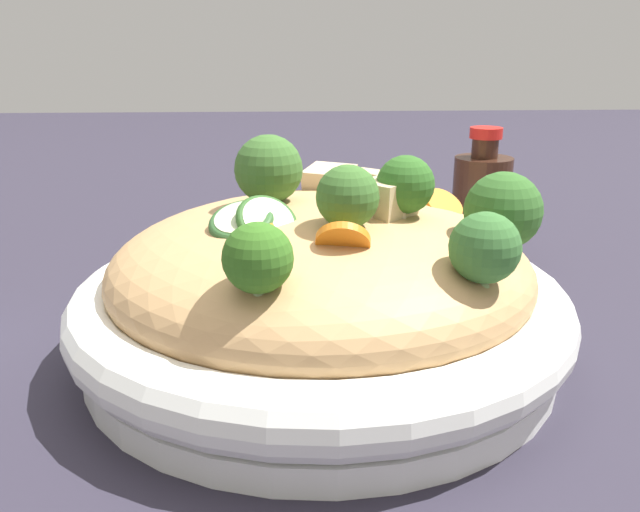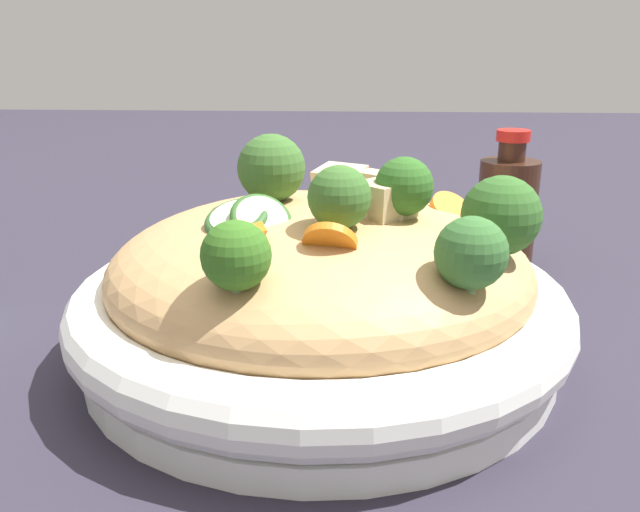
{
  "view_description": "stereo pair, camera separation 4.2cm",
  "coord_description": "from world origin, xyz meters",
  "views": [
    {
      "loc": [
        0.02,
        0.39,
        0.2
      ],
      "look_at": [
        0.0,
        0.0,
        0.07
      ],
      "focal_mm": 36.91,
      "sensor_mm": 36.0,
      "label": 1
    },
    {
      "loc": [
        -0.02,
        0.39,
        0.2
      ],
      "look_at": [
        0.0,
        0.0,
        0.07
      ],
      "focal_mm": 36.91,
      "sensor_mm": 36.0,
      "label": 2
    }
  ],
  "objects": [
    {
      "name": "ground_plane",
      "position": [
        0.0,
        0.0,
        0.0
      ],
      "size": [
        3.0,
        3.0,
        0.0
      ],
      "primitive_type": "plane",
      "color": "#2A2633"
    },
    {
      "name": "noodle_heap",
      "position": [
        -0.0,
        -0.0,
        0.06
      ],
      "size": [
        0.27,
        0.27,
        0.08
      ],
      "color": "tan",
      "rests_on": "serving_bowl"
    },
    {
      "name": "zucchini_slices",
      "position": [
        0.02,
        0.02,
        0.1
      ],
      "size": [
        0.13,
        0.09,
        0.03
      ],
      "color": "beige",
      "rests_on": "serving_bowl"
    },
    {
      "name": "chicken_chunks",
      "position": [
        -0.03,
        -0.02,
        0.1
      ],
      "size": [
        0.07,
        0.13,
        0.03
      ],
      "color": "#D2B789",
      "rests_on": "serving_bowl"
    },
    {
      "name": "soy_sauce_bottle",
      "position": [
        -0.16,
        -0.19,
        0.05
      ],
      "size": [
        0.05,
        0.05,
        0.12
      ],
      "color": "#381E14",
      "rests_on": "ground_plane"
    },
    {
      "name": "serving_bowl",
      "position": [
        0.0,
        0.0,
        0.03
      ],
      "size": [
        0.32,
        0.32,
        0.05
      ],
      "color": "white",
      "rests_on": "ground_plane"
    },
    {
      "name": "carrot_coins",
      "position": [
        -0.03,
        0.01,
        0.09
      ],
      "size": [
        0.16,
        0.18,
        0.03
      ],
      "color": "orange",
      "rests_on": "serving_bowl"
    },
    {
      "name": "broccoli_florets",
      "position": [
        -0.03,
        0.04,
        0.11
      ],
      "size": [
        0.19,
        0.17,
        0.07
      ],
      "color": "#9AB971",
      "rests_on": "serving_bowl"
    }
  ]
}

